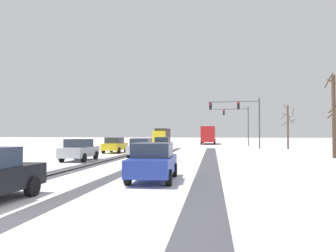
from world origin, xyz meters
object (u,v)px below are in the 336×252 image
Objects in this scene: car_white_third at (141,148)px; box_truck_delivery at (162,136)px; traffic_signal_far_right at (239,119)px; car_silver_fourth at (79,150)px; bare_tree_sidewalk_mid at (334,113)px; bare_tree_sidewalk_far at (288,125)px; traffic_signal_near_right at (241,113)px; car_grey_lead at (163,144)px; car_yellow_cab_second at (115,145)px; bus_oncoming at (209,134)px; car_blue_fifth at (153,162)px.

box_truck_delivery is at bearing 96.27° from car_white_third.
car_silver_fourth is (-14.11, -29.76, -3.59)m from traffic_signal_far_right.
bare_tree_sidewalk_mid is 14.84m from bare_tree_sidewalk_far.
traffic_signal_far_right is at bearing 86.68° from traffic_signal_near_right.
car_grey_lead is at bearing -122.67° from traffic_signal_far_right.
bare_tree_sidewalk_mid reaches higher than car_yellow_cab_second.
car_yellow_cab_second is 20.77m from bare_tree_sidewalk_mid.
car_white_third is (-10.37, -25.52, -3.59)m from traffic_signal_far_right.
box_truck_delivery is (-3.74, 21.96, 0.82)m from car_grey_lead.
bus_oncoming is at bearing 107.67° from bare_tree_sidewalk_mid.
car_blue_fifth is (7.31, -8.65, 0.00)m from car_silver_fourth.
traffic_signal_far_right reaches higher than box_truck_delivery.
box_truck_delivery is 1.03× the size of bare_tree_sidewalk_mid.
car_grey_lead is at bearing -157.91° from traffic_signal_near_right.
traffic_signal_near_right is 10.87m from car_grey_lead.
bare_tree_sidewalk_mid is at bearing -77.06° from traffic_signal_far_right.
car_yellow_cab_second is at bearing -152.05° from bare_tree_sidewalk_far.
bare_tree_sidewalk_mid is (20.12, -4.24, 2.89)m from car_yellow_cab_second.
car_grey_lead and car_silver_fourth have the same top height.
car_silver_fourth and car_blue_fifth have the same top height.
traffic_signal_far_right is 10.58m from bus_oncoming.
box_truck_delivery is (-8.81, -2.80, -0.36)m from bus_oncoming.
car_blue_fifth is at bearing -100.04° from traffic_signal_far_right.
bare_tree_sidewalk_mid is (6.35, -12.66, -0.95)m from traffic_signal_near_right.
car_grey_lead is 9.76m from car_white_third.
traffic_signal_far_right is 11.97m from traffic_signal_near_right.
car_yellow_cab_second is 22.70m from bare_tree_sidewalk_far.
traffic_signal_near_right is at bearing -93.32° from traffic_signal_far_right.
car_silver_fourth is 35.96m from box_truck_delivery.
traffic_signal_near_right is (-0.69, -11.95, 0.26)m from traffic_signal_far_right.
traffic_signal_near_right is at bearing 31.44° from car_yellow_cab_second.
car_silver_fourth is at bearing -134.44° from bare_tree_sidewalk_far.
traffic_signal_near_right is 0.90× the size of bare_tree_sidewalk_mid.
traffic_signal_far_right is 0.90× the size of bare_tree_sidewalk_mid.
car_yellow_cab_second is at bearing -125.39° from traffic_signal_far_right.
traffic_signal_far_right is at bearing 102.94° from bare_tree_sidewalk_mid.
traffic_signal_near_right is at bearing 116.62° from bare_tree_sidewalk_mid.
car_silver_fourth is at bearing -87.80° from car_yellow_cab_second.
car_silver_fourth is at bearing -126.98° from traffic_signal_near_right.
car_white_third is 0.37× the size of bus_oncoming.
car_grey_lead is (-10.11, -15.77, -3.59)m from traffic_signal_far_right.
traffic_signal_near_right reaches higher than car_blue_fifth.
car_yellow_cab_second is at bearing 128.51° from car_white_third.
box_truck_delivery reaches higher than car_white_third.
traffic_signal_near_right is 22.63m from car_silver_fourth.
box_truck_delivery reaches higher than car_silver_fourth.
car_grey_lead is at bearing -101.57° from bus_oncoming.
car_white_third is at bearing -91.52° from car_grey_lead.
traffic_signal_far_right is at bearing 54.61° from car_yellow_cab_second.
traffic_signal_near_right is 21.54m from bus_oncoming.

